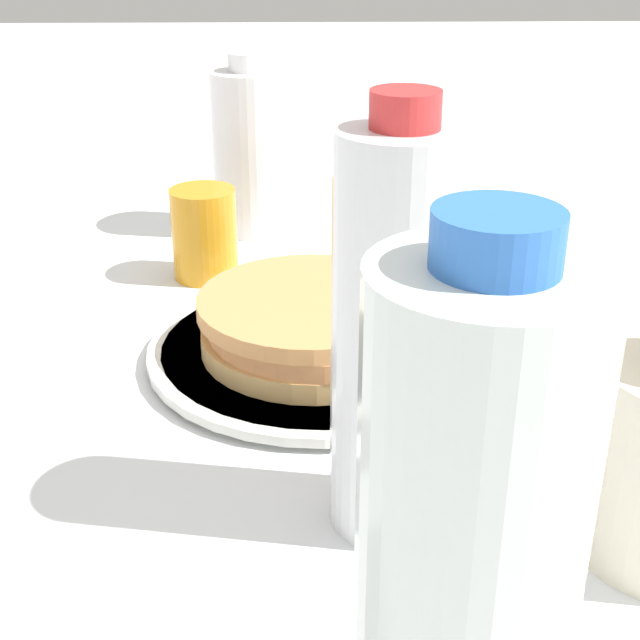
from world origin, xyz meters
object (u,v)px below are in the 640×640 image
(water_bottle_far, at_px, (468,561))
(water_bottle_near, at_px, (396,338))
(pancake_stack, at_px, (316,321))
(plate, at_px, (320,350))
(water_bottle_mid, at_px, (250,151))
(juice_glass, at_px, (204,234))

(water_bottle_far, bearing_deg, water_bottle_near, 92.54)
(pancake_stack, distance_m, water_bottle_far, 0.38)
(plate, distance_m, pancake_stack, 0.03)
(plate, relative_size, water_bottle_far, 1.09)
(plate, xyz_separation_m, water_bottle_mid, (-0.07, 0.30, 0.08))
(water_bottle_near, bearing_deg, pancake_stack, 101.31)
(pancake_stack, bearing_deg, water_bottle_far, -82.81)
(water_bottle_near, height_order, water_bottle_mid, water_bottle_near)
(water_bottle_mid, bearing_deg, pancake_stack, -78.33)
(water_bottle_near, distance_m, water_bottle_far, 0.17)
(water_bottle_near, relative_size, water_bottle_mid, 1.32)
(plate, height_order, water_bottle_near, water_bottle_near)
(juice_glass, distance_m, water_bottle_near, 0.39)
(pancake_stack, xyz_separation_m, juice_glass, (-0.10, 0.17, 0.01))
(plate, height_order, water_bottle_far, water_bottle_far)
(pancake_stack, relative_size, water_bottle_far, 0.74)
(pancake_stack, xyz_separation_m, water_bottle_far, (0.05, -0.37, 0.08))
(water_bottle_mid, height_order, water_bottle_far, water_bottle_far)
(plate, height_order, pancake_stack, pancake_stack)
(juice_glass, relative_size, water_bottle_mid, 0.46)
(plate, xyz_separation_m, pancake_stack, (-0.00, -0.00, 0.03))
(water_bottle_mid, xyz_separation_m, water_bottle_far, (0.11, -0.67, 0.03))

